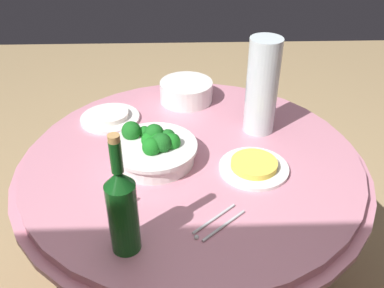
# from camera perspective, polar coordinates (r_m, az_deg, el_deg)

# --- Properties ---
(buffet_table) EXTENTS (1.16, 1.16, 0.74)m
(buffet_table) POSITION_cam_1_polar(r_m,az_deg,el_deg) (1.65, 0.00, -12.05)
(buffet_table) COLOR maroon
(buffet_table) RESTS_ON ground_plane
(broccoli_bowl) EXTENTS (0.28, 0.28, 0.11)m
(broccoli_bowl) POSITION_cam_1_polar(r_m,az_deg,el_deg) (1.37, -5.08, -0.59)
(broccoli_bowl) COLOR white
(broccoli_bowl) RESTS_ON buffet_table
(plate_stack) EXTENTS (0.21, 0.21, 0.08)m
(plate_stack) POSITION_cam_1_polar(r_m,az_deg,el_deg) (1.72, -0.77, 7.03)
(plate_stack) COLOR white
(plate_stack) RESTS_ON buffet_table
(wine_bottle) EXTENTS (0.07, 0.07, 0.34)m
(wine_bottle) POSITION_cam_1_polar(r_m,az_deg,el_deg) (1.04, -9.26, -8.51)
(wine_bottle) COLOR #104316
(wine_bottle) RESTS_ON buffet_table
(decorative_fruit_vase) EXTENTS (0.11, 0.11, 0.34)m
(decorative_fruit_vase) POSITION_cam_1_polar(r_m,az_deg,el_deg) (1.49, 9.28, 7.25)
(decorative_fruit_vase) COLOR silver
(decorative_fruit_vase) RESTS_ON buffet_table
(serving_tongs) EXTENTS (0.15, 0.14, 0.01)m
(serving_tongs) POSITION_cam_1_polar(r_m,az_deg,el_deg) (1.17, 3.36, -10.52)
(serving_tongs) COLOR silver
(serving_tongs) RESTS_ON buffet_table
(food_plate_rice) EXTENTS (0.22, 0.22, 0.03)m
(food_plate_rice) POSITION_cam_1_polar(r_m,az_deg,el_deg) (1.63, -10.88, 3.58)
(food_plate_rice) COLOR white
(food_plate_rice) RESTS_ON buffet_table
(food_plate_fried_egg) EXTENTS (0.22, 0.22, 0.03)m
(food_plate_fried_egg) POSITION_cam_1_polar(r_m,az_deg,el_deg) (1.36, 8.24, -2.97)
(food_plate_fried_egg) COLOR white
(food_plate_fried_egg) RESTS_ON buffet_table
(label_placard_front) EXTENTS (0.05, 0.03, 0.05)m
(label_placard_front) POSITION_cam_1_polar(r_m,az_deg,el_deg) (1.22, -9.91, -6.83)
(label_placard_front) COLOR white
(label_placard_front) RESTS_ON buffet_table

